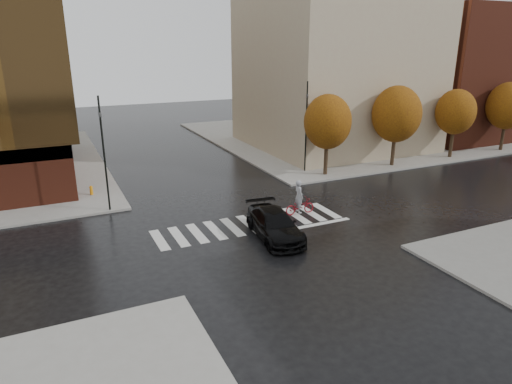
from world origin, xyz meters
TOP-DOWN VIEW (x-y plane):
  - ground at (0.00, 0.00)m, footprint 120.00×120.00m
  - sidewalk_ne at (21.00, 21.00)m, footprint 30.00×30.00m
  - crosswalk at (0.00, 0.50)m, footprint 12.00×3.00m
  - building_ne_tan at (17.00, 17.00)m, footprint 16.00×16.00m
  - building_ne_brick at (33.00, 16.00)m, footprint 14.00×14.00m
  - tree_ne_a at (10.00, 7.40)m, footprint 3.80×3.80m
  - tree_ne_b at (17.00, 7.40)m, footprint 4.20×4.20m
  - tree_ne_c at (24.00, 7.40)m, footprint 3.60×3.60m
  - tree_ne_d at (31.00, 7.40)m, footprint 4.00×4.00m
  - sedan at (0.50, -1.87)m, footprint 2.74×5.50m
  - cyclist at (3.61, 0.70)m, footprint 2.02×0.79m
  - traffic_light_nw at (-7.31, 6.30)m, footprint 0.20×0.17m
  - traffic_light_ne at (9.00, 9.00)m, footprint 0.17×0.20m
  - fire_hydrant at (-8.04, 10.00)m, footprint 0.23×0.23m
  - manhole at (2.00, 1.85)m, footprint 0.82×0.82m

SIDE VIEW (x-z plane):
  - ground at x=0.00m, z-range 0.00..0.00m
  - crosswalk at x=0.00m, z-range 0.00..0.01m
  - manhole at x=2.00m, z-range 0.00..0.01m
  - sidewalk_ne at x=21.00m, z-range 0.00..0.15m
  - fire_hydrant at x=-8.04m, z-range 0.18..0.84m
  - sedan at x=0.50m, z-range 0.00..1.53m
  - cyclist at x=3.61m, z-range -0.36..1.90m
  - traffic_light_nw at x=-7.31m, z-range 0.66..7.96m
  - traffic_light_ne at x=9.00m, z-range 0.67..8.06m
  - tree_ne_c at x=24.00m, z-range 1.22..7.53m
  - tree_ne_a at x=10.00m, z-range 1.20..7.71m
  - tree_ne_d at x=31.00m, z-range 1.19..7.89m
  - tree_ne_b at x=17.00m, z-range 1.17..8.07m
  - building_ne_brick at x=33.00m, z-range 0.15..14.15m
  - building_ne_tan at x=17.00m, z-range 0.15..18.15m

